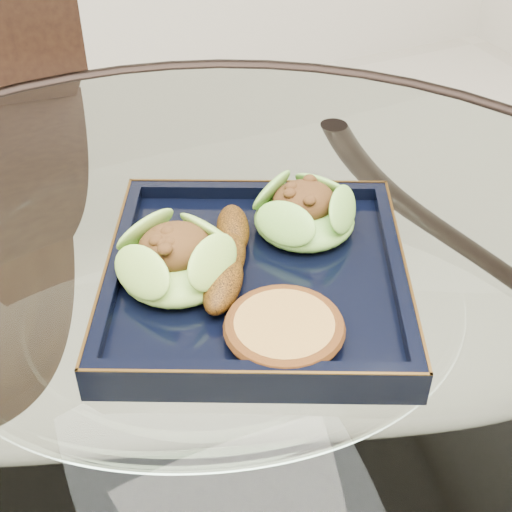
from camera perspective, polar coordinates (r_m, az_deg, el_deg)
name	(u,v)px	position (r m, az deg, el deg)	size (l,w,h in m)	color
dining_table	(215,436)	(0.76, -3.31, -14.17)	(1.13, 1.13, 0.77)	white
navy_plate	(256,281)	(0.66, 0.00, -2.05)	(0.27, 0.27, 0.02)	black
lettuce_wrap_left	(177,262)	(0.64, -6.35, -0.47)	(0.10, 0.10, 0.04)	olive
lettuce_wrap_right	(304,214)	(0.69, 3.89, 3.34)	(0.10, 0.10, 0.04)	#508E29
roasted_plantain	(228,256)	(0.65, -2.23, 0.02)	(0.15, 0.03, 0.03)	#60350A
crumb_patty	(284,329)	(0.58, 2.26, -5.89)	(0.09, 0.09, 0.02)	#AD8639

